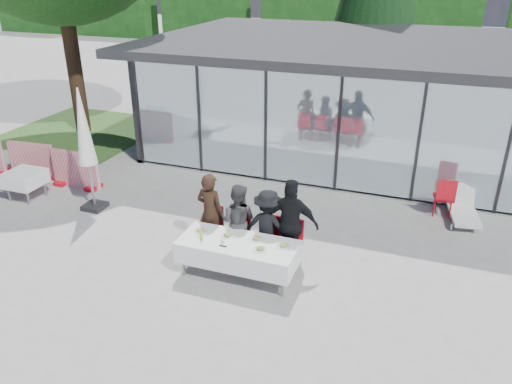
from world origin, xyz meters
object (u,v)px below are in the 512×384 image
dining_table (238,252)px  diner_chair_d (291,240)px  diner_c (268,227)px  diner_a (211,213)px  plate_extra (260,249)px  plate_a (200,231)px  diner_chair_b (239,231)px  plate_d (284,246)px  juice_bottle (201,236)px  spare_table_left (25,179)px  diner_d (291,224)px  spare_chair_b (445,196)px  diner_b (238,221)px  plate_b (228,235)px  plate_c (256,239)px  diner_chair_c (268,236)px  lounger (463,208)px  market_umbrella (84,134)px  folded_eyeglasses (223,246)px  diner_chair_a (212,226)px

dining_table → diner_chair_d: size_ratio=2.32×
diner_c → diner_chair_d: size_ratio=1.59×
diner_a → plate_extra: size_ratio=6.57×
plate_a → plate_extra: size_ratio=1.00×
diner_chair_d → diner_chair_b: bearing=180.0°
diner_a → plate_d: (1.75, -0.58, -0.09)m
juice_bottle → spare_table_left: bearing=165.1°
diner_d → plate_extra: size_ratio=7.02×
dining_table → spare_table_left: (-6.38, 1.36, 0.02)m
plate_extra → plate_d: bearing=35.3°
dining_table → spare_chair_b: (3.64, 3.98, -0.00)m
diner_b → plate_b: bearing=92.7°
plate_c → plate_extra: same height
dining_table → juice_bottle: (-0.68, -0.16, 0.29)m
diner_chair_c → spare_table_left: bearing=174.8°
plate_c → lounger: (3.79, 3.86, -0.52)m
diner_chair_d → plate_a: diner_chair_d is taller
diner_chair_c → market_umbrella: 5.00m
folded_eyeglasses → juice_bottle: bearing=170.0°
lounger → spare_chair_b: bearing=-170.3°
diner_c → spare_table_left: diner_c is taller
spare_table_left → market_umbrella: 2.40m
diner_a → plate_c: size_ratio=6.57×
diner_chair_c → spare_table_left: size_ratio=1.13×
diner_chair_a → plate_d: diner_chair_a is taller
diner_chair_a → plate_c: diner_chair_a is taller
diner_chair_d → plate_a: bearing=-159.0°
juice_bottle → plate_c: bearing=19.8°
diner_c → plate_a: (-1.18, -0.60, -0.00)m
plate_extra → market_umbrella: 5.28m
diner_chair_b → dining_table: bearing=-68.7°
diner_d → diner_chair_d: size_ratio=1.90×
diner_b → diner_chair_d: diner_b is taller
juice_bottle → diner_a: bearing=103.7°
diner_chair_b → plate_b: (0.03, -0.62, 0.24)m
diner_chair_d → plate_d: (0.03, -0.62, 0.24)m
spare_table_left → diner_chair_c: bearing=-5.2°
diner_a → lounger: 6.03m
plate_c → plate_d: same height
diner_d → lounger: 4.71m
plate_b → plate_c: bearing=6.5°
diner_b → lounger: bearing=-142.7°
dining_table → plate_d: 0.90m
market_umbrella → folded_eyeglasses: bearing=-22.1°
market_umbrella → plate_c: bearing=-15.1°
diner_b → plate_d: diner_b is taller
diner_b → juice_bottle: 0.96m
plate_b → dining_table: bearing=-25.9°
diner_chair_c → diner_d: bearing=-4.3°
plate_c → diner_c: bearing=85.2°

